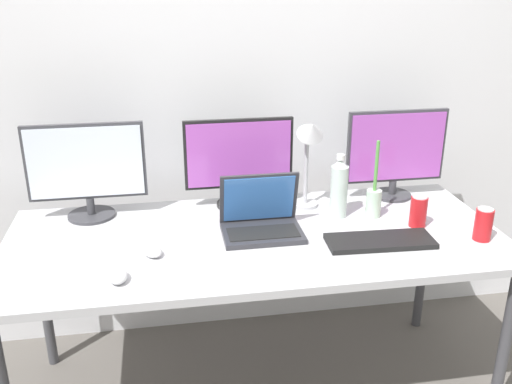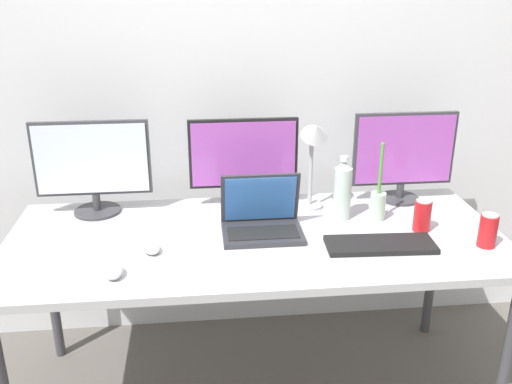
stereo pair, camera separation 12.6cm
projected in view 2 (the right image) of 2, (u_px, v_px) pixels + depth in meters
The scene contains 14 objects.
wall_back at pixel (242, 64), 2.52m from camera, with size 7.00×0.08×2.60m, color silver.
work_desk at pixel (256, 248), 2.20m from camera, with size 1.90×0.81×0.74m.
monitor_left at pixel (92, 165), 2.31m from camera, with size 0.47×0.19×0.39m.
monitor_center at pixel (244, 160), 2.39m from camera, with size 0.46×0.20×0.38m.
monitor_right at pixel (404, 154), 2.44m from camera, with size 0.44×0.17×0.39m.
laptop_silver at pixel (262, 220), 2.19m from camera, with size 0.30×0.22×0.23m.
keyboard_main at pixel (380, 245), 2.09m from camera, with size 0.40×0.15×0.02m, color black.
mouse_by_keyboard at pixel (113, 271), 1.89m from camera, with size 0.06×0.10×0.04m, color silver.
mouse_by_laptop at pixel (151, 248), 2.05m from camera, with size 0.06×0.10×0.03m, color silver.
water_bottle at pixel (343, 190), 2.29m from camera, with size 0.07×0.07×0.27m.
soda_can_near_keyboard at pixel (488, 230), 2.08m from camera, with size 0.07×0.07×0.13m.
soda_can_by_laptop at pixel (422, 216), 2.20m from camera, with size 0.07×0.07×0.13m.
bamboo_vase at pixel (378, 203), 2.30m from camera, with size 0.06×0.06×0.32m.
desk_lamp at pixel (314, 148), 2.30m from camera, with size 0.11×0.18×0.41m.
Camera 2 is at (-0.21, -1.96, 1.70)m, focal length 40.00 mm.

